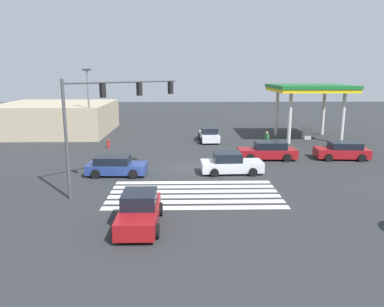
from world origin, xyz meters
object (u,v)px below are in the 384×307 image
object	(u,v)px
car_0	(116,166)
pedestrian	(267,139)
car_3	(209,135)
car_5	(139,211)
street_light_pole_b	(88,98)
car_1	(342,151)
car_2	(231,164)
traffic_signal_mast	(109,107)
car_4	(268,151)
fire_hydrant	(108,144)

from	to	relation	value
car_0	pedestrian	world-z (taller)	pedestrian
car_3	car_5	world-z (taller)	car_5
pedestrian	street_light_pole_b	bearing A→B (deg)	-56.74
car_1	street_light_pole_b	xyz separation A→B (m)	(-23.18, 8.55, 3.84)
car_2	car_5	xyz separation A→B (m)	(-5.50, -9.40, 0.05)
car_1	car_3	xyz separation A→B (m)	(-10.68, 8.51, -0.04)
car_1	street_light_pole_b	world-z (taller)	street_light_pole_b
traffic_signal_mast	car_1	xyz separation A→B (m)	(17.86, 7.65, -4.43)
car_2	car_1	bearing A→B (deg)	20.97
car_4	street_light_pole_b	distance (m)	19.31
traffic_signal_mast	car_3	world-z (taller)	traffic_signal_mast
car_3	street_light_pole_b	world-z (taller)	street_light_pole_b
car_3	fire_hydrant	size ratio (longest dim) A/B	5.29
car_2	fire_hydrant	xyz separation A→B (m)	(-10.68, 9.44, -0.26)
car_3	street_light_pole_b	xyz separation A→B (m)	(-12.50, 0.04, 3.88)
pedestrian	car_4	bearing A→B (deg)	36.25
car_0	car_1	world-z (taller)	car_1
street_light_pole_b	car_2	bearing A→B (deg)	-44.26
traffic_signal_mast	car_3	distance (m)	18.24
street_light_pole_b	fire_hydrant	xyz separation A→B (m)	(2.53, -3.44, -4.11)
traffic_signal_mast	car_0	size ratio (longest dim) A/B	1.61
traffic_signal_mast	fire_hydrant	bearing A→B (deg)	57.32
traffic_signal_mast	car_4	bearing A→B (deg)	-11.61
car_0	car_5	xyz separation A→B (m)	(2.72, -9.06, 0.07)
car_5	pedestrian	world-z (taller)	pedestrian
traffic_signal_mast	car_2	world-z (taller)	traffic_signal_mast
traffic_signal_mast	fire_hydrant	xyz separation A→B (m)	(-2.79, 12.76, -4.71)
traffic_signal_mast	street_light_pole_b	distance (m)	17.06
pedestrian	street_light_pole_b	xyz separation A→B (m)	(-17.68, 4.35, 3.59)
car_5	street_light_pole_b	size ratio (longest dim) A/B	0.58
car_0	pedestrian	size ratio (longest dim) A/B	2.49
car_5	street_light_pole_b	world-z (taller)	street_light_pole_b
fire_hydrant	car_0	bearing A→B (deg)	-75.89
car_0	pedestrian	bearing A→B (deg)	36.91
car_2	car_3	world-z (taller)	car_2
car_3	car_5	distance (m)	22.75
traffic_signal_mast	car_1	bearing A→B (deg)	-21.82
car_0	traffic_signal_mast	bearing A→B (deg)	-81.77
traffic_signal_mast	car_5	distance (m)	7.88
car_0	pedestrian	xyz separation A→B (m)	(12.69, 8.87, 0.29)
car_1	pedestrian	distance (m)	6.93
car_1	car_3	world-z (taller)	car_3
car_4	car_5	world-z (taller)	car_5
car_0	car_4	xyz separation A→B (m)	(11.88, 4.63, 0.05)
car_3	car_4	world-z (taller)	car_4
car_1	car_4	bearing A→B (deg)	4.39
car_3	fire_hydrant	xyz separation A→B (m)	(-9.97, -3.40, -0.23)
car_3	street_light_pole_b	bearing A→B (deg)	87.48
car_0	car_2	world-z (taller)	car_2
car_3	fire_hydrant	world-z (taller)	car_3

